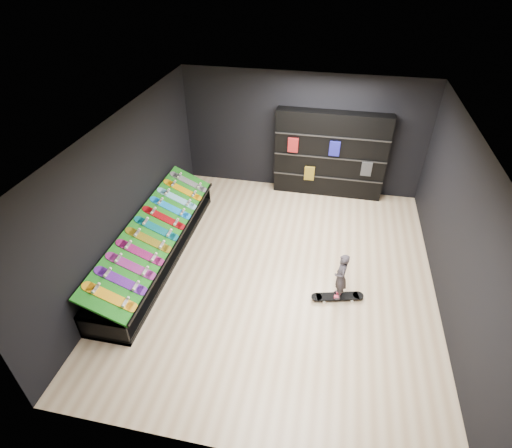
% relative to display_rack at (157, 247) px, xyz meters
% --- Properties ---
extents(floor, '(6.00, 7.00, 0.01)m').
position_rel_display_rack_xyz_m(floor, '(2.55, 0.00, -0.25)').
color(floor, beige).
rests_on(floor, ground).
extents(ceiling, '(6.00, 7.00, 0.01)m').
position_rel_display_rack_xyz_m(ceiling, '(2.55, 0.00, 2.75)').
color(ceiling, white).
rests_on(ceiling, ground).
extents(wall_back, '(6.00, 0.02, 3.00)m').
position_rel_display_rack_xyz_m(wall_back, '(2.55, 3.50, 1.25)').
color(wall_back, black).
rests_on(wall_back, ground).
extents(wall_front, '(6.00, 0.02, 3.00)m').
position_rel_display_rack_xyz_m(wall_front, '(2.55, -3.50, 1.25)').
color(wall_front, black).
rests_on(wall_front, ground).
extents(wall_left, '(0.02, 7.00, 3.00)m').
position_rel_display_rack_xyz_m(wall_left, '(-0.45, 0.00, 1.25)').
color(wall_left, black).
rests_on(wall_left, ground).
extents(wall_right, '(0.02, 7.00, 3.00)m').
position_rel_display_rack_xyz_m(wall_right, '(5.55, 0.00, 1.25)').
color(wall_right, black).
rests_on(wall_right, ground).
extents(display_rack, '(0.90, 4.50, 0.50)m').
position_rel_display_rack_xyz_m(display_rack, '(0.00, 0.00, 0.00)').
color(display_rack, black).
rests_on(display_rack, ground).
extents(turf_ramp, '(0.92, 4.50, 0.46)m').
position_rel_display_rack_xyz_m(turf_ramp, '(0.05, 0.00, 0.46)').
color(turf_ramp, '#105E0E').
rests_on(turf_ramp, display_rack).
extents(back_shelving, '(2.72, 0.32, 2.18)m').
position_rel_display_rack_xyz_m(back_shelving, '(3.28, 3.32, 0.84)').
color(back_shelving, black).
rests_on(back_shelving, ground).
extents(floor_skateboard, '(1.00, 0.46, 0.09)m').
position_rel_display_rack_xyz_m(floor_skateboard, '(3.73, -0.48, -0.21)').
color(floor_skateboard, black).
rests_on(floor_skateboard, ground).
extents(child, '(0.18, 0.24, 0.58)m').
position_rel_display_rack_xyz_m(child, '(3.73, -0.48, 0.13)').
color(child, black).
rests_on(child, floor_skateboard).
extents(display_board_0, '(0.93, 0.22, 0.50)m').
position_rel_display_rack_xyz_m(display_board_0, '(0.06, -1.90, 0.49)').
color(display_board_0, orange).
rests_on(display_board_0, turf_ramp).
extents(display_board_1, '(0.93, 0.22, 0.50)m').
position_rel_display_rack_xyz_m(display_board_1, '(0.06, -1.52, 0.49)').
color(display_board_1, purple).
rests_on(display_board_1, turf_ramp).
extents(display_board_2, '(0.93, 0.22, 0.50)m').
position_rel_display_rack_xyz_m(display_board_2, '(0.06, -1.14, 0.49)').
color(display_board_2, '#2626BF').
rests_on(display_board_2, turf_ramp).
extents(display_board_3, '(0.93, 0.22, 0.50)m').
position_rel_display_rack_xyz_m(display_board_3, '(0.06, -0.76, 0.49)').
color(display_board_3, '#E5198C').
rests_on(display_board_3, turf_ramp).
extents(display_board_4, '(0.93, 0.22, 0.50)m').
position_rel_display_rack_xyz_m(display_board_4, '(0.06, -0.38, 0.49)').
color(display_board_4, yellow).
rests_on(display_board_4, turf_ramp).
extents(display_board_5, '(0.93, 0.22, 0.50)m').
position_rel_display_rack_xyz_m(display_board_5, '(0.06, 0.00, 0.49)').
color(display_board_5, '#0C8C99').
rests_on(display_board_5, turf_ramp).
extents(display_board_6, '(0.93, 0.22, 0.50)m').
position_rel_display_rack_xyz_m(display_board_6, '(0.06, 0.38, 0.49)').
color(display_board_6, red).
rests_on(display_board_6, turf_ramp).
extents(display_board_7, '(0.93, 0.22, 0.50)m').
position_rel_display_rack_xyz_m(display_board_7, '(0.06, 0.76, 0.49)').
color(display_board_7, blue).
rests_on(display_board_7, turf_ramp).
extents(display_board_8, '(0.93, 0.22, 0.50)m').
position_rel_display_rack_xyz_m(display_board_8, '(0.06, 1.14, 0.49)').
color(display_board_8, '#0CB2E5').
rests_on(display_board_8, turf_ramp).
extents(display_board_9, '(0.93, 0.22, 0.50)m').
position_rel_display_rack_xyz_m(display_board_9, '(0.06, 1.52, 0.49)').
color(display_board_9, yellow).
rests_on(display_board_9, turf_ramp).
extents(display_board_10, '(0.93, 0.22, 0.50)m').
position_rel_display_rack_xyz_m(display_board_10, '(0.06, 1.90, 0.49)').
color(display_board_10, black).
rests_on(display_board_10, turf_ramp).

